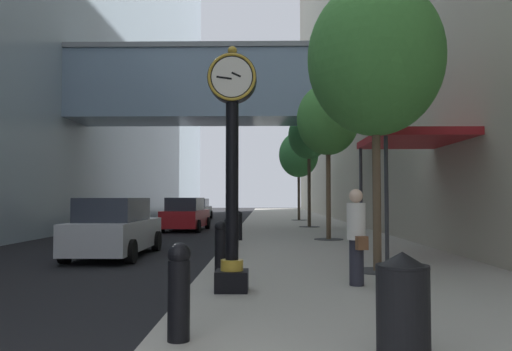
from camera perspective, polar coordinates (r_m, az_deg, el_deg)
ground_plane at (r=29.51m, az=-1.66°, el=-5.90°), size 110.00×110.00×0.00m
sidewalk_right at (r=32.53m, az=4.47°, el=-5.46°), size 6.65×80.00×0.14m
street_clock at (r=8.49m, az=-2.76°, el=2.29°), size 0.84×0.55×4.20m
bollard_nearest at (r=5.71m, az=-8.85°, el=-12.76°), size 0.26×0.26×1.09m
bollard_third at (r=10.81m, az=-4.11°, el=-7.93°), size 0.26×0.26×1.09m
bollard_fourth at (r=13.39m, az=-3.12°, el=-6.90°), size 0.26×0.26×1.09m
bollard_fifth at (r=15.97m, az=-2.46°, el=-6.19°), size 0.26×0.26×1.09m
bollard_sixth at (r=18.56m, az=-1.98°, el=-5.69°), size 0.26×0.26×1.09m
street_tree_near at (r=11.44m, az=13.53°, el=12.87°), size 2.96×2.96×6.33m
street_tree_mid_near at (r=19.24m, az=8.26°, el=6.32°), size 2.38×2.38×5.94m
street_tree_mid_far at (r=27.27m, az=6.09°, el=4.53°), size 2.25×2.25×6.27m
street_tree_far at (r=35.26m, az=4.92°, el=2.37°), size 2.79×2.79×6.23m
trash_bin at (r=5.24m, az=16.52°, el=-13.96°), size 0.53×0.53×1.05m
pedestrian_walking at (r=9.21m, az=11.47°, el=-6.63°), size 0.42×0.51×1.74m
storefront_awning at (r=14.42m, az=17.35°, el=3.77°), size 2.40×3.60×3.30m
car_red_near at (r=26.27m, az=-8.06°, el=-4.47°), size 2.17×4.70×1.72m
car_grey_far at (r=39.82m, az=-6.78°, el=-3.87°), size 2.17×4.09×1.65m
car_silver_trailing at (r=15.09m, az=-15.87°, el=-5.86°), size 1.96×4.60×1.71m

